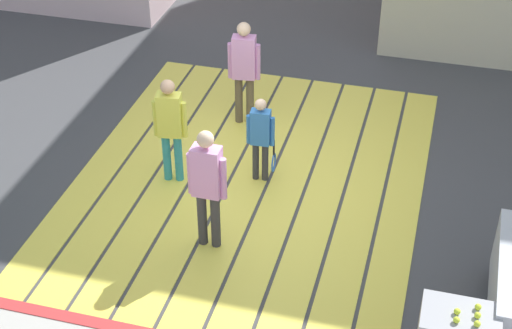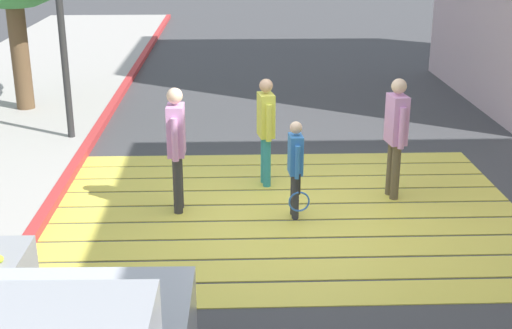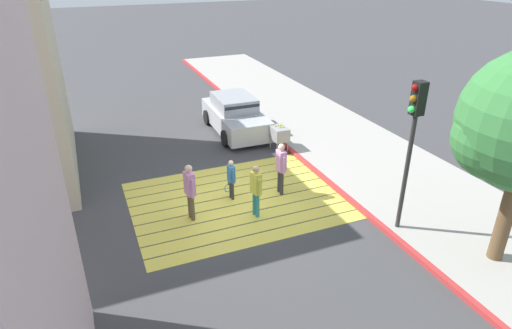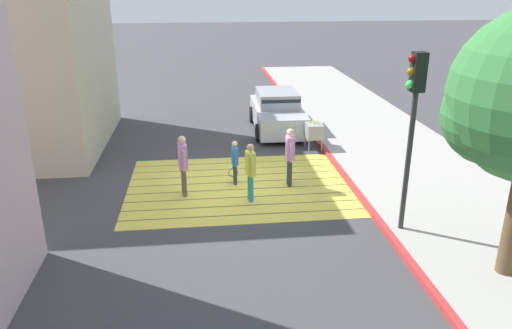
{
  "view_description": "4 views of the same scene",
  "coord_description": "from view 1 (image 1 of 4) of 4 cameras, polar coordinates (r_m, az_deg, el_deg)",
  "views": [
    {
      "loc": [
        -8.83,
        -2.49,
        6.66
      ],
      "look_at": [
        -0.68,
        -0.29,
        0.81
      ],
      "focal_mm": 54.96,
      "sensor_mm": 36.0,
      "label": 1
    },
    {
      "loc": [
        -0.74,
        -8.68,
        3.79
      ],
      "look_at": [
        -0.42,
        -0.08,
        0.73
      ],
      "focal_mm": 48.58,
      "sensor_mm": 36.0,
      "label": 2
    },
    {
      "loc": [
        3.96,
        11.22,
        6.99
      ],
      "look_at": [
        -0.74,
        -0.15,
        1.04
      ],
      "focal_mm": 30.72,
      "sensor_mm": 36.0,
      "label": 3
    },
    {
      "loc": [
        1.01,
        13.25,
        5.64
      ],
      "look_at": [
        -0.41,
        0.86,
        0.97
      ],
      "focal_mm": 34.6,
      "sensor_mm": 36.0,
      "label": 4
    }
  ],
  "objects": [
    {
      "name": "pedestrian_child_with_racket",
      "position": [
        10.95,
        0.38,
        2.12
      ],
      "size": [
        0.28,
        0.41,
        1.33
      ],
      "color": "#333338",
      "rests_on": "ground"
    },
    {
      "name": "crosswalk_stripes",
      "position": [
        11.33,
        -0.51,
        -1.2
      ],
      "size": [
        6.4,
        4.9,
        0.01
      ],
      "color": "#EAD64C",
      "rests_on": "ground"
    },
    {
      "name": "pedestrian_adult_side",
      "position": [
        9.63,
        -3.57,
        -1.24
      ],
      "size": [
        0.23,
        0.51,
        1.73
      ],
      "color": "#333338",
      "rests_on": "ground"
    },
    {
      "name": "pedestrian_adult_trailing",
      "position": [
        10.91,
        -6.26,
        2.97
      ],
      "size": [
        0.26,
        0.47,
        1.63
      ],
      "color": "teal",
      "rests_on": "ground"
    },
    {
      "name": "pedestrian_adult_lead",
      "position": [
        12.19,
        -0.87,
        7.18
      ],
      "size": [
        0.27,
        0.51,
        1.74
      ],
      "color": "brown",
      "rests_on": "ground"
    },
    {
      "name": "ground_plane",
      "position": [
        11.33,
        -0.51,
        -1.22
      ],
      "size": [
        120.0,
        120.0,
        0.0
      ],
      "primitive_type": "plane",
      "color": "#424244"
    }
  ]
}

